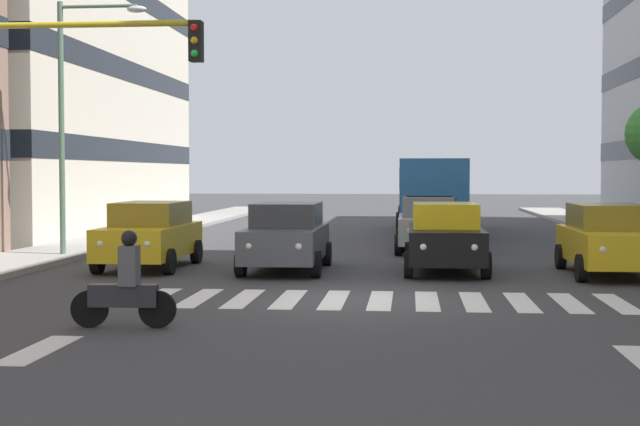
% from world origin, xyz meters
% --- Properties ---
extents(ground_plane, '(180.00, 180.00, 0.00)m').
position_xyz_m(ground_plane, '(0.00, 0.00, 0.00)').
color(ground_plane, '#38383A').
extents(crosswalk_markings, '(10.35, 2.80, 0.01)m').
position_xyz_m(crosswalk_markings, '(-0.00, 0.00, 0.00)').
color(crosswalk_markings, silver).
rests_on(crosswalk_markings, ground_plane).
extents(lane_arrow_1, '(0.50, 2.20, 0.01)m').
position_xyz_m(lane_arrow_1, '(4.16, 5.50, 0.00)').
color(lane_arrow_1, silver).
rests_on(lane_arrow_1, ground_plane).
extents(car_0, '(2.02, 4.44, 1.72)m').
position_xyz_m(car_0, '(-5.80, -4.95, 0.89)').
color(car_0, gold).
rests_on(car_0, ground_plane).
extents(car_1, '(2.02, 4.44, 1.72)m').
position_xyz_m(car_1, '(-1.89, -5.36, 0.89)').
color(car_1, black).
rests_on(car_1, ground_plane).
extents(car_2, '(2.02, 4.44, 1.72)m').
position_xyz_m(car_2, '(2.09, -5.22, 0.89)').
color(car_2, '#474C51').
rests_on(car_2, ground_plane).
extents(car_3, '(2.02, 4.44, 1.72)m').
position_xyz_m(car_3, '(5.72, -5.55, 0.89)').
color(car_3, gold).
rests_on(car_3, ground_plane).
extents(car_row2_0, '(2.02, 4.44, 1.72)m').
position_xyz_m(car_row2_0, '(-1.58, -11.33, 0.89)').
color(car_row2_0, '#B2B7BC').
rests_on(car_row2_0, ground_plane).
extents(car_row2_1, '(2.02, 4.44, 1.72)m').
position_xyz_m(car_row2_1, '(-1.69, -12.46, 0.89)').
color(car_row2_1, '#474C51').
rests_on(car_row2_1, ground_plane).
extents(bus_behind_traffic, '(2.78, 10.50, 3.00)m').
position_xyz_m(bus_behind_traffic, '(-1.89, -20.71, 1.86)').
color(bus_behind_traffic, '#286BAD').
rests_on(bus_behind_traffic, ground_plane).
extents(motorcycle_with_rider, '(1.70, 0.37, 1.57)m').
position_xyz_m(motorcycle_with_rider, '(3.52, 3.58, 0.65)').
color(motorcycle_with_rider, black).
rests_on(motorcycle_with_rider, ground_plane).
extents(traffic_light_gantry, '(5.13, 0.36, 5.50)m').
position_xyz_m(traffic_light_gantry, '(6.41, 0.75, 3.76)').
color(traffic_light_gantry, '#AD991E').
rests_on(traffic_light_gantry, ground_plane).
extents(street_lamp_right, '(2.59, 0.28, 7.20)m').
position_xyz_m(street_lamp_right, '(8.52, -7.77, 4.51)').
color(street_lamp_right, '#4C6B56').
rests_on(street_lamp_right, sidewalk_right).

